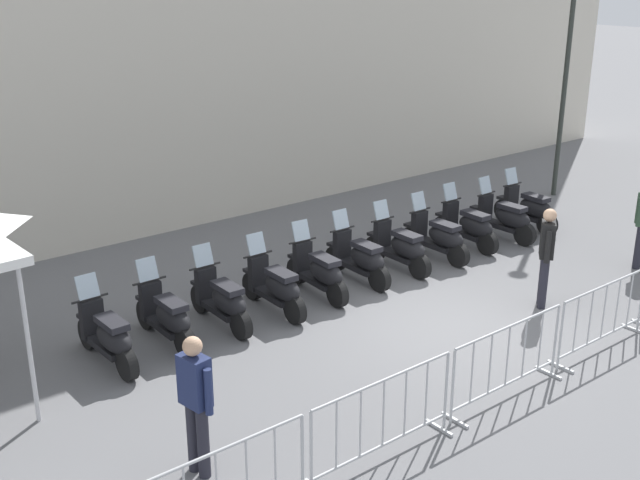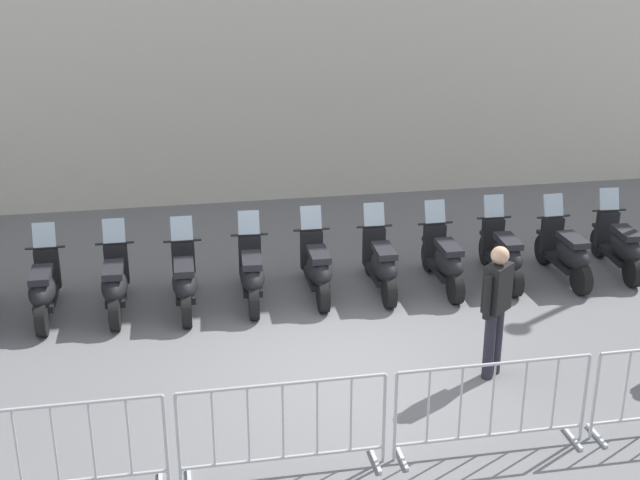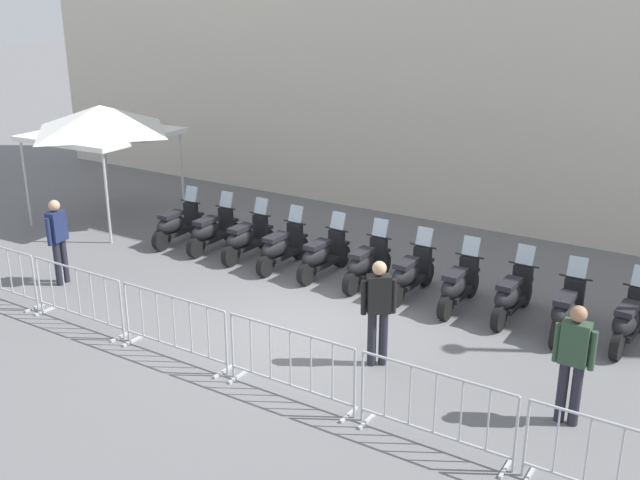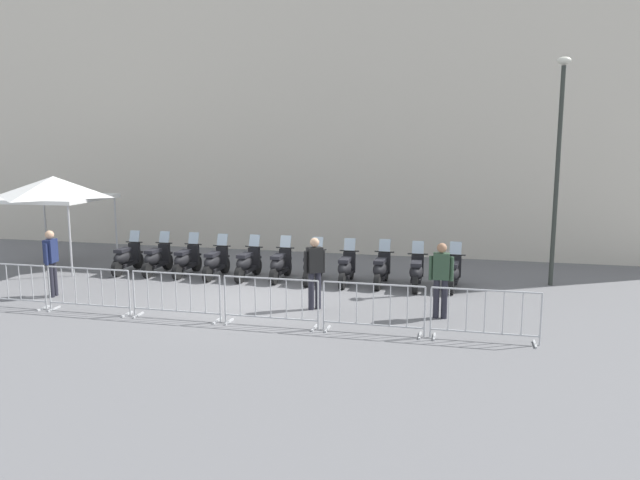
{
  "view_description": "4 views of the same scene",
  "coord_description": "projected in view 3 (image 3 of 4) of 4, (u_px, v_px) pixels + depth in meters",
  "views": [
    {
      "loc": [
        -9.21,
        -7.13,
        5.53
      ],
      "look_at": [
        -0.54,
        2.59,
        0.88
      ],
      "focal_mm": 43.89,
      "sensor_mm": 36.0,
      "label": 1
    },
    {
      "loc": [
        -2.64,
        -9.26,
        5.47
      ],
      "look_at": [
        0.01,
        1.57,
        1.17
      ],
      "focal_mm": 48.38,
      "sensor_mm": 36.0,
      "label": 2
    },
    {
      "loc": [
        5.92,
        -9.99,
        5.62
      ],
      "look_at": [
        -0.85,
        2.15,
        0.83
      ],
      "focal_mm": 41.25,
      "sensor_mm": 36.0,
      "label": 3
    },
    {
      "loc": [
        4.29,
        -14.13,
        3.88
      ],
      "look_at": [
        1.31,
        2.23,
        1.23
      ],
      "focal_mm": 33.4,
      "sensor_mm": 36.0,
      "label": 4
    }
  ],
  "objects": [
    {
      "name": "motorcycle_10",
      "position": [
        628.0,
        321.0,
        11.98
      ],
      "size": [
        0.6,
        1.72,
        1.24
      ],
      "color": "black",
      "rests_on": "ground"
    },
    {
      "name": "officer_mid_plaza",
      "position": [
        573.0,
        358.0,
        9.7
      ],
      "size": [
        0.55,
        0.24,
        1.73
      ],
      "color": "#23232D",
      "rests_on": "ground"
    },
    {
      "name": "barrier_segment_2",
      "position": [
        174.0,
        327.0,
        11.62
      ],
      "size": [
        2.15,
        0.55,
        1.07
      ],
      "color": "#B2B5B7",
      "rests_on": "ground"
    },
    {
      "name": "ground_plane",
      "position": [
        302.0,
        327.0,
        12.8
      ],
      "size": [
        120.0,
        120.0,
        0.0
      ],
      "primitive_type": "plane",
      "color": "slate"
    },
    {
      "name": "motorcycle_4",
      "position": [
        322.0,
        256.0,
        14.92
      ],
      "size": [
        0.59,
        1.72,
        1.24
      ],
      "color": "black",
      "rests_on": "ground"
    },
    {
      "name": "motorcycle_6",
      "position": [
        410.0,
        275.0,
        13.93
      ],
      "size": [
        0.56,
        1.73,
        1.24
      ],
      "color": "black",
      "rests_on": "ground"
    },
    {
      "name": "barrier_segment_4",
      "position": [
        435.0,
        409.0,
        9.36
      ],
      "size": [
        2.15,
        0.55,
        1.07
      ],
      "color": "#B2B5B7",
      "rests_on": "ground"
    },
    {
      "name": "motorcycle_5",
      "position": [
        366.0,
        264.0,
        14.46
      ],
      "size": [
        0.56,
        1.73,
        1.24
      ],
      "color": "black",
      "rests_on": "ground"
    },
    {
      "name": "officer_near_row_end",
      "position": [
        378.0,
        307.0,
        11.24
      ],
      "size": [
        0.46,
        0.39,
        1.73
      ],
      "color": "#23232D",
      "rests_on": "ground"
    },
    {
      "name": "motorcycle_3",
      "position": [
        281.0,
        248.0,
        15.35
      ],
      "size": [
        0.56,
        1.73,
        1.24
      ],
      "color": "black",
      "rests_on": "ground"
    },
    {
      "name": "officer_by_barriers",
      "position": [
        58.0,
        237.0,
        14.4
      ],
      "size": [
        0.26,
        0.55,
        1.73
      ],
      "color": "#23232D",
      "rests_on": "ground"
    },
    {
      "name": "motorcycle_2",
      "position": [
        246.0,
        239.0,
        15.91
      ],
      "size": [
        0.56,
        1.73,
        1.24
      ],
      "color": "black",
      "rests_on": "ground"
    },
    {
      "name": "motorcycle_9",
      "position": [
        566.0,
        311.0,
        12.38
      ],
      "size": [
        0.56,
        1.72,
        1.24
      ],
      "color": "black",
      "rests_on": "ground"
    },
    {
      "name": "canopy_tent",
      "position": [
        101.0,
        121.0,
        17.93
      ],
      "size": [
        2.96,
        2.96,
        2.91
      ],
      "color": "silver",
      "rests_on": "ground"
    },
    {
      "name": "motorcycle_0",
      "position": [
        177.0,
        225.0,
        16.85
      ],
      "size": [
        0.56,
        1.72,
        1.24
      ],
      "color": "black",
      "rests_on": "ground"
    },
    {
      "name": "motorcycle_8",
      "position": [
        511.0,
        296.0,
        12.98
      ],
      "size": [
        0.56,
        1.73,
        1.24
      ],
      "color": "black",
      "rests_on": "ground"
    },
    {
      "name": "barrier_segment_3",
      "position": [
        290.0,
        364.0,
        10.49
      ],
      "size": [
        2.15,
        0.55,
        1.07
      ],
      "color": "#B2B5B7",
      "rests_on": "ground"
    },
    {
      "name": "barrier_segment_1",
      "position": [
        79.0,
        297.0,
        12.75
      ],
      "size": [
        2.15,
        0.55,
        1.07
      ],
      "color": "#B2B5B7",
      "rests_on": "ground"
    },
    {
      "name": "motorcycle_1",
      "position": [
        211.0,
        231.0,
        16.41
      ],
      "size": [
        0.56,
        1.73,
        1.24
      ],
      "color": "black",
      "rests_on": "ground"
    },
    {
      "name": "barrier_segment_5",
      "position": [
        619.0,
        468.0,
        8.22
      ],
      "size": [
        2.15,
        0.55,
        1.07
      ],
      "color": "#B2B5B7",
      "rests_on": "ground"
    },
    {
      "name": "motorcycle_7",
      "position": [
        458.0,
        286.0,
        13.4
      ],
      "size": [
        0.56,
        1.72,
        1.24
      ],
      "color": "black",
      "rests_on": "ground"
    }
  ]
}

